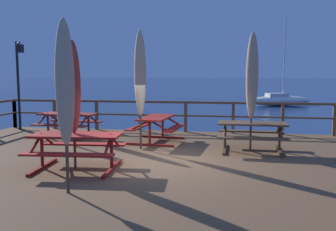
{
  "coord_description": "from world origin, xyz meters",
  "views": [
    {
      "loc": [
        1.51,
        -8.25,
        2.78
      ],
      "look_at": [
        0.0,
        0.69,
        1.76
      ],
      "focal_mm": 38.87,
      "sensor_mm": 36.0,
      "label": 1
    }
  ],
  "objects_px": {
    "lamp_post_hooked": "(19,72)",
    "sailboat_distant": "(280,100)",
    "picnic_table_mid_left": "(252,130)",
    "picnic_table_mid_centre": "(76,144)",
    "patio_umbrella_short_front": "(65,83)",
    "patio_umbrella_tall_front": "(140,74)",
    "patio_umbrella_tall_mid_right": "(68,80)",
    "picnic_table_back_left": "(157,124)",
    "patio_umbrella_short_mid": "(252,76)",
    "patio_umbrella_short_back": "(73,88)",
    "picnic_table_front_left": "(68,120)"
  },
  "relations": [
    {
      "from": "lamp_post_hooked",
      "to": "sailboat_distant",
      "type": "height_order",
      "value": "sailboat_distant"
    },
    {
      "from": "picnic_table_mid_left",
      "to": "lamp_post_hooked",
      "type": "relative_size",
      "value": 0.56
    },
    {
      "from": "picnic_table_mid_centre",
      "to": "sailboat_distant",
      "type": "bearing_deg",
      "value": 73.91
    },
    {
      "from": "patio_umbrella_short_front",
      "to": "lamp_post_hooked",
      "type": "bearing_deg",
      "value": 126.92
    },
    {
      "from": "picnic_table_mid_centre",
      "to": "sailboat_distant",
      "type": "xyz_separation_m",
      "value": [
        7.64,
        26.5,
        -0.8
      ]
    },
    {
      "from": "picnic_table_mid_centre",
      "to": "patio_umbrella_tall_front",
      "type": "bearing_deg",
      "value": 70.22
    },
    {
      "from": "sailboat_distant",
      "to": "patio_umbrella_tall_mid_right",
      "type": "bearing_deg",
      "value": -113.08
    },
    {
      "from": "patio_umbrella_short_front",
      "to": "lamp_post_hooked",
      "type": "distance_m",
      "value": 7.88
    },
    {
      "from": "patio_umbrella_tall_mid_right",
      "to": "lamp_post_hooked",
      "type": "height_order",
      "value": "lamp_post_hooked"
    },
    {
      "from": "picnic_table_back_left",
      "to": "patio_umbrella_short_mid",
      "type": "distance_m",
      "value": 3.22
    },
    {
      "from": "patio_umbrella_short_front",
      "to": "patio_umbrella_tall_mid_right",
      "type": "bearing_deg",
      "value": 114.39
    },
    {
      "from": "patio_umbrella_tall_mid_right",
      "to": "sailboat_distant",
      "type": "xyz_separation_m",
      "value": [
        9.61,
        22.56,
        -2.08
      ]
    },
    {
      "from": "picnic_table_mid_centre",
      "to": "patio_umbrella_tall_front",
      "type": "distance_m",
      "value": 2.88
    },
    {
      "from": "lamp_post_hooked",
      "to": "patio_umbrella_short_back",
      "type": "bearing_deg",
      "value": -48.57
    },
    {
      "from": "patio_umbrella_short_back",
      "to": "sailboat_distant",
      "type": "xyz_separation_m",
      "value": [
        7.71,
        26.44,
        -1.99
      ]
    },
    {
      "from": "patio_umbrella_short_mid",
      "to": "picnic_table_back_left",
      "type": "bearing_deg",
      "value": 160.69
    },
    {
      "from": "picnic_table_back_left",
      "to": "patio_umbrella_tall_front",
      "type": "xyz_separation_m",
      "value": [
        -0.22,
        -1.11,
        1.49
      ]
    },
    {
      "from": "patio_umbrella_tall_front",
      "to": "lamp_post_hooked",
      "type": "relative_size",
      "value": 1.0
    },
    {
      "from": "patio_umbrella_short_front",
      "to": "patio_umbrella_short_mid",
      "type": "xyz_separation_m",
      "value": [
        3.27,
        4.0,
        0.1
      ]
    },
    {
      "from": "picnic_table_mid_centre",
      "to": "sailboat_distant",
      "type": "distance_m",
      "value": 27.59
    },
    {
      "from": "picnic_table_back_left",
      "to": "patio_umbrella_short_back",
      "type": "bearing_deg",
      "value": -108.32
    },
    {
      "from": "patio_umbrella_tall_front",
      "to": "lamp_post_hooked",
      "type": "height_order",
      "value": "patio_umbrella_tall_front"
    },
    {
      "from": "picnic_table_front_left",
      "to": "patio_umbrella_tall_front",
      "type": "xyz_separation_m",
      "value": [
        2.83,
        -1.55,
        1.48
      ]
    },
    {
      "from": "picnic_table_mid_left",
      "to": "patio_umbrella_short_back",
      "type": "xyz_separation_m",
      "value": [
        -3.88,
        -2.49,
        1.19
      ]
    },
    {
      "from": "picnic_table_mid_left",
      "to": "patio_umbrella_short_mid",
      "type": "bearing_deg",
      "value": -121.88
    },
    {
      "from": "patio_umbrella_tall_mid_right",
      "to": "patio_umbrella_tall_front",
      "type": "relative_size",
      "value": 0.9
    },
    {
      "from": "patio_umbrella_short_mid",
      "to": "patio_umbrella_tall_front",
      "type": "bearing_deg",
      "value": -176.93
    },
    {
      "from": "patio_umbrella_tall_mid_right",
      "to": "lamp_post_hooked",
      "type": "distance_m",
      "value": 2.43
    },
    {
      "from": "patio_umbrella_short_front",
      "to": "lamp_post_hooked",
      "type": "height_order",
      "value": "lamp_post_hooked"
    },
    {
      "from": "patio_umbrella_tall_front",
      "to": "patio_umbrella_short_mid",
      "type": "xyz_separation_m",
      "value": [
        2.94,
        0.16,
        -0.06
      ]
    },
    {
      "from": "patio_umbrella_tall_front",
      "to": "sailboat_distant",
      "type": "relative_size",
      "value": 0.42
    },
    {
      "from": "patio_umbrella_short_back",
      "to": "patio_umbrella_tall_front",
      "type": "bearing_deg",
      "value": 68.35
    },
    {
      "from": "picnic_table_mid_left",
      "to": "patio_umbrella_tall_mid_right",
      "type": "height_order",
      "value": "patio_umbrella_tall_mid_right"
    },
    {
      "from": "picnic_table_back_left",
      "to": "patio_umbrella_tall_mid_right",
      "type": "distance_m",
      "value": 3.33
    },
    {
      "from": "patio_umbrella_short_front",
      "to": "picnic_table_mid_centre",
      "type": "bearing_deg",
      "value": 108.37
    },
    {
      "from": "picnic_table_back_left",
      "to": "sailboat_distant",
      "type": "xyz_separation_m",
      "value": [
        6.59,
        23.06,
        -0.79
      ]
    },
    {
      "from": "picnic_table_front_left",
      "to": "sailboat_distant",
      "type": "relative_size",
      "value": 0.26
    },
    {
      "from": "patio_umbrella_short_mid",
      "to": "picnic_table_mid_left",
      "type": "bearing_deg",
      "value": 58.12
    },
    {
      "from": "patio_umbrella_short_mid",
      "to": "sailboat_distant",
      "type": "xyz_separation_m",
      "value": [
        3.87,
        24.01,
        -2.22
      ]
    },
    {
      "from": "picnic_table_front_left",
      "to": "lamp_post_hooked",
      "type": "distance_m",
      "value": 2.87
    },
    {
      "from": "picnic_table_front_left",
      "to": "patio_umbrella_tall_front",
      "type": "relative_size",
      "value": 0.62
    },
    {
      "from": "picnic_table_back_left",
      "to": "picnic_table_mid_centre",
      "type": "relative_size",
      "value": 0.92
    },
    {
      "from": "picnic_table_back_left",
      "to": "patio_umbrella_short_back",
      "type": "height_order",
      "value": "patio_umbrella_short_back"
    },
    {
      "from": "picnic_table_back_left",
      "to": "patio_umbrella_short_back",
      "type": "relative_size",
      "value": 0.66
    },
    {
      "from": "patio_umbrella_short_mid",
      "to": "patio_umbrella_short_front",
      "type": "bearing_deg",
      "value": -129.3
    },
    {
      "from": "picnic_table_front_left",
      "to": "picnic_table_mid_left",
      "type": "xyz_separation_m",
      "value": [
        5.81,
        -1.32,
        -0.0
      ]
    },
    {
      "from": "picnic_table_mid_left",
      "to": "patio_umbrella_tall_front",
      "type": "xyz_separation_m",
      "value": [
        -2.98,
        -0.22,
        1.49
      ]
    },
    {
      "from": "picnic_table_back_left",
      "to": "patio_umbrella_tall_mid_right",
      "type": "relative_size",
      "value": 0.63
    },
    {
      "from": "picnic_table_mid_left",
      "to": "patio_umbrella_short_front",
      "type": "relative_size",
      "value": 0.61
    },
    {
      "from": "picnic_table_back_left",
      "to": "picnic_table_mid_left",
      "type": "xyz_separation_m",
      "value": [
        2.76,
        -0.89,
        0.0
      ]
    }
  ]
}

